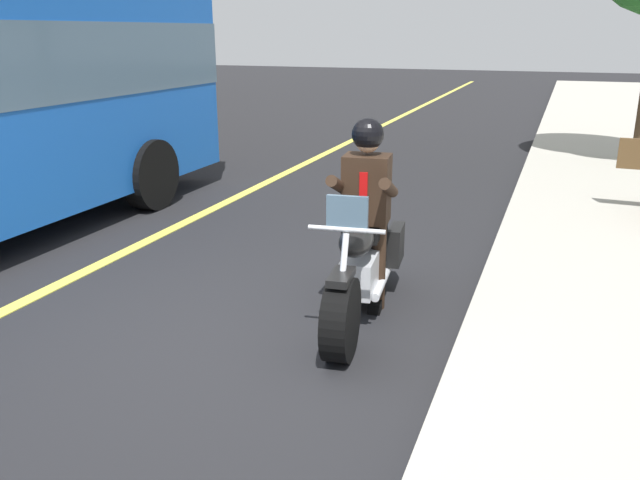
{
  "coord_description": "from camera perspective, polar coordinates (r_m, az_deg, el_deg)",
  "views": [
    {
      "loc": [
        4.28,
        2.62,
        2.45
      ],
      "look_at": [
        -0.7,
        0.77,
        0.75
      ],
      "focal_mm": 36.94,
      "sensor_mm": 36.0,
      "label": 1
    }
  ],
  "objects": [
    {
      "name": "lane_center_stripe",
      "position": [
        6.76,
        -24.94,
        -5.23
      ],
      "size": [
        60.0,
        0.16,
        0.01
      ],
      "primitive_type": "cube",
      "color": "#E5DB4C",
      "rests_on": "ground_plane"
    },
    {
      "name": "rider_main",
      "position": [
        5.82,
        4.02,
        3.61
      ],
      "size": [
        0.67,
        0.6,
        1.74
      ],
      "color": "black",
      "rests_on": "ground_plane"
    },
    {
      "name": "motorcycle_main",
      "position": [
        5.81,
        3.6,
        -2.42
      ],
      "size": [
        2.22,
        0.75,
        1.26
      ],
      "color": "black",
      "rests_on": "ground_plane"
    },
    {
      "name": "ground_plane",
      "position": [
        5.59,
        -10.06,
        -8.57
      ],
      "size": [
        80.0,
        80.0,
        0.0
      ],
      "primitive_type": "plane",
      "color": "black"
    }
  ]
}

